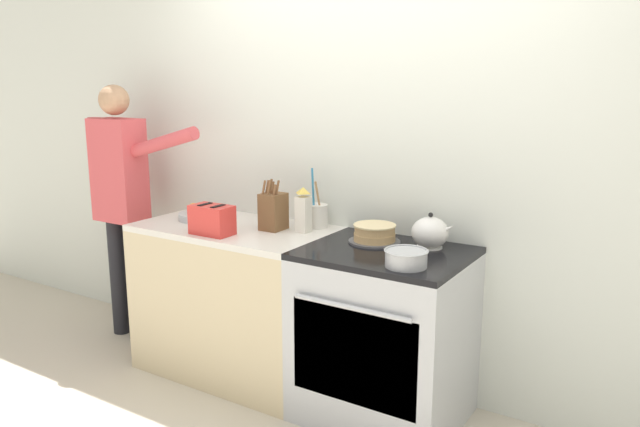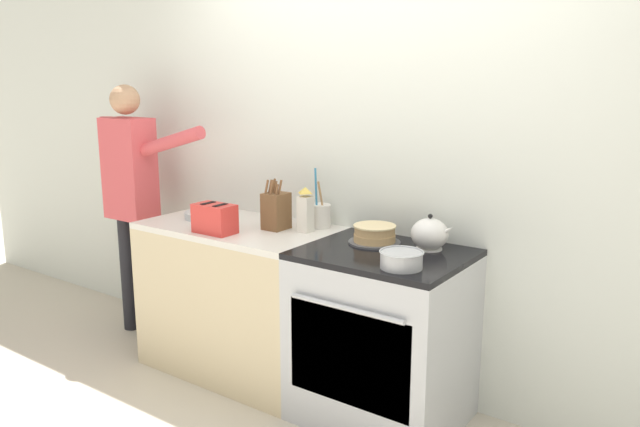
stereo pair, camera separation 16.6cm
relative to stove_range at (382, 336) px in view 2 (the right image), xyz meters
name	(u,v)px [view 2 (the right image)]	position (x,y,z in m)	size (l,w,h in m)	color
ground_plane	(299,426)	(-0.28, -0.32, -0.44)	(16.00, 16.00, 0.00)	beige
wall_back	(372,156)	(-0.28, 0.35, 0.86)	(8.00, 0.04, 2.60)	silver
counter_cabinet	(240,298)	(-0.96, 0.00, 0.00)	(1.13, 0.65, 0.89)	beige
stove_range	(382,336)	(0.00, 0.00, 0.00)	(0.80, 0.68, 0.89)	#B7BABF
layer_cake	(375,235)	(-0.12, 0.11, 0.49)	(0.27, 0.27, 0.10)	#4C4C51
tea_kettle	(430,234)	(0.16, 0.17, 0.52)	(0.23, 0.18, 0.18)	white
mixing_bowl	(401,259)	(0.20, -0.19, 0.48)	(0.20, 0.20, 0.08)	#B7BABF
knife_block	(276,210)	(-0.73, 0.06, 0.55)	(0.12, 0.14, 0.28)	brown
utensil_crock	(320,215)	(-0.55, 0.23, 0.51)	(0.12, 0.12, 0.34)	silver
fruit_bowl	(205,213)	(-1.24, 0.01, 0.48)	(0.23, 0.23, 0.11)	#B7BABF
toaster	(215,219)	(-0.94, -0.21, 0.52)	(0.25, 0.14, 0.16)	red
milk_carton	(305,211)	(-0.55, 0.10, 0.56)	(0.07, 0.07, 0.25)	white
person_baker	(132,188)	(-1.92, 0.01, 0.56)	(0.94, 0.20, 1.68)	black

